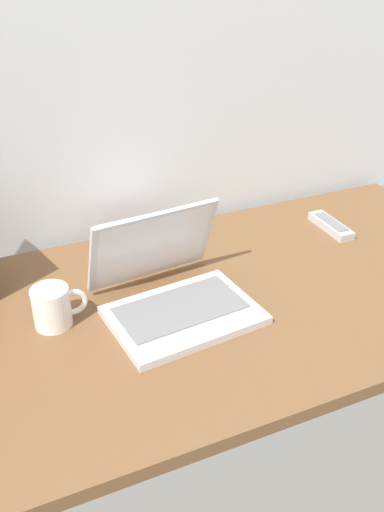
# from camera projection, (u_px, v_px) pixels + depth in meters

# --- Properties ---
(desk) EXTENTS (1.60, 0.76, 0.03)m
(desk) POSITION_uv_depth(u_px,v_px,m) (208.00, 303.00, 1.26)
(desk) COLOR brown
(desk) RESTS_ON ground
(laptop) EXTENTS (0.33, 0.32, 0.21)m
(laptop) POSITION_uv_depth(u_px,v_px,m) (173.00, 290.00, 1.20)
(laptop) COLOR silver
(laptop) RESTS_ON desk
(coffee_mug) EXTENTS (0.12, 0.08, 0.09)m
(coffee_mug) POSITION_uv_depth(u_px,v_px,m) (53.00, 306.00, 1.15)
(coffee_mug) COLOR white
(coffee_mug) RESTS_ON desk
(remote_control_near) EXTENTS (0.05, 0.16, 0.02)m
(remote_control_near) POSITION_uv_depth(u_px,v_px,m) (331.00, 225.00, 1.54)
(remote_control_near) COLOR #B7B7B7
(remote_control_near) RESTS_ON desk
(book_stack) EXTENTS (0.21, 0.18, 0.07)m
(book_stack) POSITION_uv_depth(u_px,v_px,m) (140.00, 241.00, 1.41)
(book_stack) COLOR #B23333
(book_stack) RESTS_ON desk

